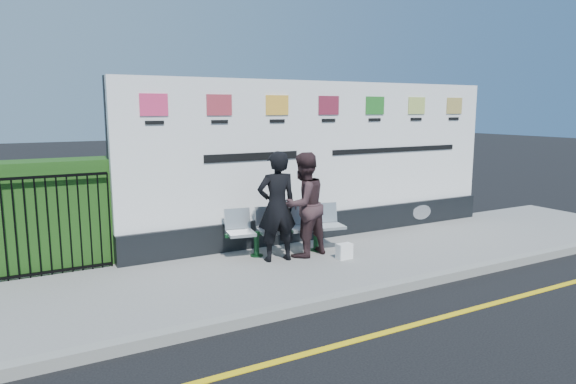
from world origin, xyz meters
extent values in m
plane|color=black|center=(0.00, 0.00, 0.00)|extent=(80.00, 80.00, 0.00)
cube|color=gray|center=(0.00, 2.50, 0.06)|extent=(14.00, 3.00, 0.12)
cube|color=gray|center=(0.00, 1.00, 0.07)|extent=(14.00, 0.18, 0.14)
cube|color=yellow|center=(0.00, 0.00, 0.00)|extent=(14.00, 0.10, 0.01)
cube|color=black|center=(0.50, 3.85, 0.37)|extent=(8.00, 0.30, 0.50)
cube|color=white|center=(0.50, 3.85, 1.87)|extent=(8.00, 0.14, 2.50)
cube|color=#204D17|center=(-4.58, 4.30, 0.97)|extent=(2.35, 0.70, 1.70)
imported|color=black|center=(-1.09, 2.86, 1.03)|extent=(0.71, 0.52, 1.82)
imported|color=#392528|center=(-0.56, 2.89, 1.01)|extent=(1.00, 0.86, 1.77)
cube|color=black|center=(-1.02, 3.20, 0.67)|extent=(0.28, 0.19, 0.20)
cube|color=white|center=(-0.07, 2.39, 0.25)|extent=(0.26, 0.15, 0.26)
camera|label=1|loc=(-4.93, -4.41, 2.61)|focal=32.00mm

